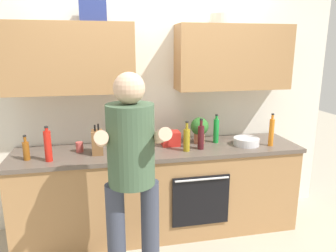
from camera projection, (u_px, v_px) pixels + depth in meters
name	position (u px, v px, depth m)	size (l,w,h in m)	color
ground_plane	(160.00, 229.00, 3.35)	(12.00, 12.00, 0.00)	#B2A893
back_wall_unit	(154.00, 85.00, 3.25)	(4.00, 0.38, 2.50)	silver
counter	(160.00, 190.00, 3.25)	(2.84, 0.67, 0.90)	#A37547
person_standing	(132.00, 169.00, 2.28)	(0.49, 0.45, 1.71)	#383D4C
bottle_soda	(216.00, 130.00, 3.31)	(0.06, 0.06, 0.30)	#198C33
bottle_wine	(201.00, 137.00, 3.09)	(0.06, 0.06, 0.31)	#471419
bottle_oil	(187.00, 139.00, 3.03)	(0.06, 0.06, 0.30)	olive
bottle_soy	(138.00, 144.00, 2.90)	(0.05, 0.05, 0.26)	black
bottle_syrup	(26.00, 150.00, 2.80)	(0.06, 0.06, 0.23)	#8C4C14
bottle_hotsauce	(48.00, 146.00, 2.75)	(0.06, 0.06, 0.32)	red
bottle_juice	(271.00, 132.00, 3.19)	(0.05, 0.05, 0.33)	orange
cup_ceramic	(80.00, 147.00, 3.02)	(0.07, 0.07, 0.10)	#BF4C47
mixing_bowl	(246.00, 141.00, 3.24)	(0.26, 0.26, 0.08)	silver
knife_block	(97.00, 142.00, 2.95)	(0.10, 0.14, 0.29)	brown
potted_herb	(200.00, 128.00, 3.27)	(0.19, 0.19, 0.27)	#9E6647
grocery_bag_crisps	(171.00, 138.00, 3.22)	(0.18, 0.15, 0.15)	red
grocery_bag_bread	(131.00, 140.00, 3.13)	(0.23, 0.18, 0.17)	tan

